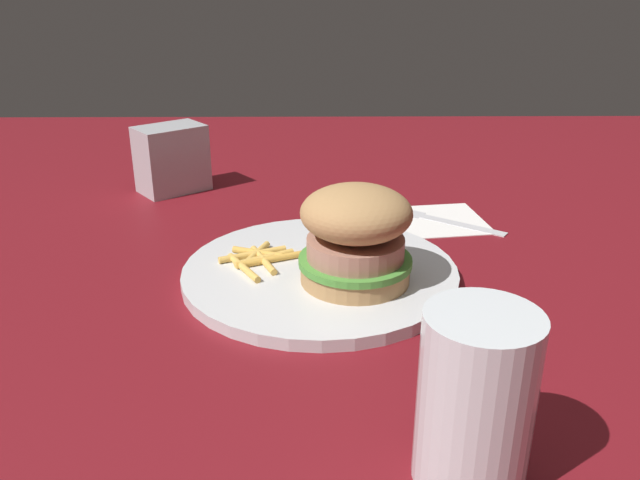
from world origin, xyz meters
The scene contains 8 objects.
ground_plane centered at (0.00, 0.00, 0.00)m, with size 1.60×1.60×0.00m, color maroon.
plate centered at (-0.02, -0.02, 0.01)m, with size 0.28×0.28×0.01m, color silver.
sandwich centered at (-0.06, 0.01, 0.06)m, with size 0.11×0.11×0.09m.
fries_pile centered at (0.04, -0.03, 0.02)m, with size 0.09×0.09×0.01m.
napkin centered at (-0.17, -0.18, 0.00)m, with size 0.11×0.11×0.00m, color white.
fork centered at (-0.17, -0.18, 0.00)m, with size 0.15×0.11×0.00m.
drink_glass centered at (-0.11, 0.26, 0.05)m, with size 0.07×0.07×0.11m.
napkin_dispenser centered at (0.18, -0.30, 0.05)m, with size 0.09×0.06×0.09m, color #B7BABF.
Camera 1 is at (-0.02, 0.56, 0.29)m, focal length 35.76 mm.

